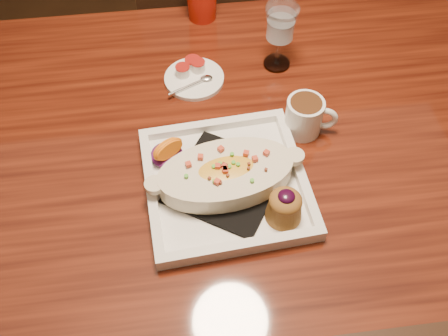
{
  "coord_description": "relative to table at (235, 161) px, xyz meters",
  "views": [
    {
      "loc": [
        -0.11,
        -0.68,
        1.55
      ],
      "look_at": [
        -0.04,
        -0.1,
        0.77
      ],
      "focal_mm": 40.0,
      "sensor_mm": 36.0,
      "label": 1
    }
  ],
  "objects": [
    {
      "name": "floor",
      "position": [
        0.0,
        0.0,
        -0.65
      ],
      "size": [
        7.0,
        7.0,
        0.0
      ],
      "primitive_type": "plane",
      "color": "black",
      "rests_on": "ground"
    },
    {
      "name": "goblet",
      "position": [
        0.13,
        0.2,
        0.21
      ],
      "size": [
        0.08,
        0.08,
        0.16
      ],
      "color": "silver",
      "rests_on": "table"
    },
    {
      "name": "coffee_mug",
      "position": [
        0.14,
        -0.01,
        0.14
      ],
      "size": [
        0.11,
        0.08,
        0.08
      ],
      "rotation": [
        0.0,
        0.0,
        -0.27
      ],
      "color": "white",
      "rests_on": "table"
    },
    {
      "name": "plate",
      "position": [
        -0.03,
        -0.14,
        0.13
      ],
      "size": [
        0.32,
        0.32,
        0.08
      ],
      "rotation": [
        0.0,
        0.0,
        0.07
      ],
      "color": "white",
      "rests_on": "table"
    },
    {
      "name": "saucer",
      "position": [
        -0.07,
        0.17,
        0.11
      ],
      "size": [
        0.14,
        0.14,
        0.09
      ],
      "color": "white",
      "rests_on": "table"
    },
    {
      "name": "table",
      "position": [
        0.0,
        0.0,
        0.0
      ],
      "size": [
        1.5,
        0.9,
        0.75
      ],
      "color": "maroon",
      "rests_on": "floor"
    },
    {
      "name": "chair_far",
      "position": [
        -0.0,
        0.63,
        -0.15
      ],
      "size": [
        0.42,
        0.42,
        0.93
      ],
      "rotation": [
        0.0,
        0.0,
        3.14
      ],
      "color": "black",
      "rests_on": "floor"
    },
    {
      "name": "creamer_loose",
      "position": [
        -0.07,
        0.21,
        0.11
      ],
      "size": [
        0.04,
        0.04,
        0.03
      ],
      "color": "white",
      "rests_on": "table"
    }
  ]
}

